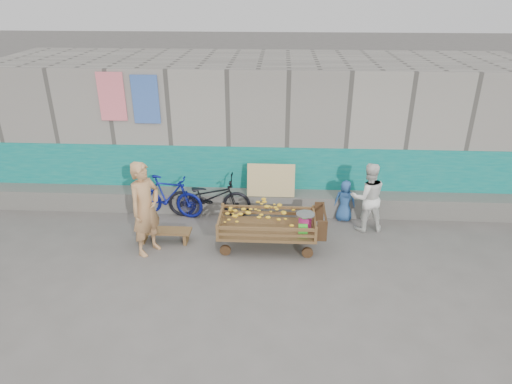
# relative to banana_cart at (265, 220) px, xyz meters

# --- Properties ---
(ground) EXTENTS (80.00, 80.00, 0.00)m
(ground) POSITION_rel_banana_cart_xyz_m (-0.23, -0.89, -0.57)
(ground) COLOR #57544F
(ground) RESTS_ON ground
(building_wall) EXTENTS (12.00, 3.50, 3.00)m
(building_wall) POSITION_rel_banana_cart_xyz_m (-0.23, 3.16, 0.89)
(building_wall) COLOR gray
(building_wall) RESTS_ON ground
(banana_cart) EXTENTS (1.99, 0.91, 0.85)m
(banana_cart) POSITION_rel_banana_cart_xyz_m (0.00, 0.00, 0.00)
(banana_cart) COLOR brown
(banana_cart) RESTS_ON ground
(bench) EXTENTS (1.03, 0.31, 0.26)m
(bench) POSITION_rel_banana_cart_xyz_m (-1.95, 0.08, -0.38)
(bench) COLOR brown
(bench) RESTS_ON ground
(vendor_man) EXTENTS (0.70, 0.78, 1.79)m
(vendor_man) POSITION_rel_banana_cart_xyz_m (-2.15, -0.28, 0.32)
(vendor_man) COLOR tan
(vendor_man) RESTS_ON ground
(woman) EXTENTS (0.77, 0.64, 1.44)m
(woman) POSITION_rel_banana_cart_xyz_m (2.00, 0.79, 0.15)
(woman) COLOR white
(woman) RESTS_ON ground
(child) EXTENTS (0.46, 0.32, 0.89)m
(child) POSITION_rel_banana_cart_xyz_m (1.62, 1.16, -0.13)
(child) COLOR #2B589B
(child) RESTS_ON ground
(bicycle_dark) EXTENTS (1.76, 0.62, 0.92)m
(bicycle_dark) POSITION_rel_banana_cart_xyz_m (-1.22, 1.16, -0.11)
(bicycle_dark) COLOR black
(bicycle_dark) RESTS_ON ground
(bicycle_blue) EXTENTS (1.58, 0.70, 0.92)m
(bicycle_blue) POSITION_rel_banana_cart_xyz_m (-2.10, 1.16, -0.12)
(bicycle_blue) COLOR navy
(bicycle_blue) RESTS_ON ground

